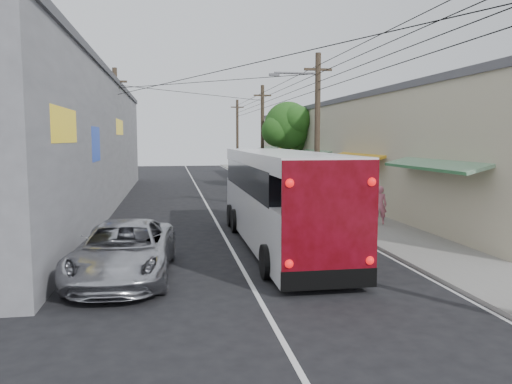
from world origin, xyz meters
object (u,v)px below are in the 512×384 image
(parked_suv, at_px, (271,189))
(parked_car_far, at_px, (250,178))
(coach_bus, at_px, (278,197))
(pedestrian_far, at_px, (334,194))
(jeepney, at_px, (124,251))
(pedestrian_near, at_px, (380,205))
(parked_car_mid, at_px, (259,178))

(parked_suv, bearing_deg, parked_car_far, 90.31)
(coach_bus, distance_m, pedestrian_far, 9.58)
(parked_car_far, bearing_deg, jeepney, -101.14)
(parked_car_far, xyz_separation_m, pedestrian_near, (2.47, -20.13, 0.32))
(parked_suv, relative_size, parked_car_mid, 1.20)
(parked_suv, xyz_separation_m, parked_car_mid, (0.80, 8.25, -0.02))
(jeepney, xyz_separation_m, pedestrian_far, (9.91, 11.59, 0.13))
(pedestrian_near, bearing_deg, parked_car_far, -60.58)
(coach_bus, height_order, pedestrian_far, coach_bus)
(coach_bus, distance_m, parked_car_far, 23.37)
(coach_bus, relative_size, pedestrian_near, 7.04)
(parked_suv, distance_m, pedestrian_far, 4.42)
(coach_bus, relative_size, jeepney, 2.12)
(parked_car_mid, bearing_deg, parked_suv, -101.63)
(coach_bus, height_order, jeepney, coach_bus)
(jeepney, height_order, parked_car_far, jeepney)
(jeepney, bearing_deg, parked_suv, 68.16)
(parked_car_far, distance_m, pedestrian_near, 20.29)
(parked_car_mid, bearing_deg, pedestrian_far, -86.51)
(parked_car_far, bearing_deg, pedestrian_far, -76.70)
(pedestrian_far, bearing_deg, coach_bus, 54.41)
(parked_suv, height_order, pedestrian_far, parked_suv)
(parked_car_mid, distance_m, parked_car_far, 3.29)
(coach_bus, xyz_separation_m, parked_car_mid, (2.88, 19.91, -0.93))
(pedestrian_near, relative_size, pedestrian_far, 1.07)
(coach_bus, distance_m, parked_car_mid, 20.14)
(parked_car_mid, distance_m, pedestrian_near, 17.01)
(parked_car_far, bearing_deg, pedestrian_near, -77.85)
(pedestrian_far, bearing_deg, parked_car_far, -86.89)
(parked_suv, xyz_separation_m, pedestrian_near, (3.10, -8.61, 0.12))
(parked_suv, relative_size, parked_car_far, 1.50)
(parked_suv, xyz_separation_m, pedestrian_far, (2.77, -3.45, 0.06))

